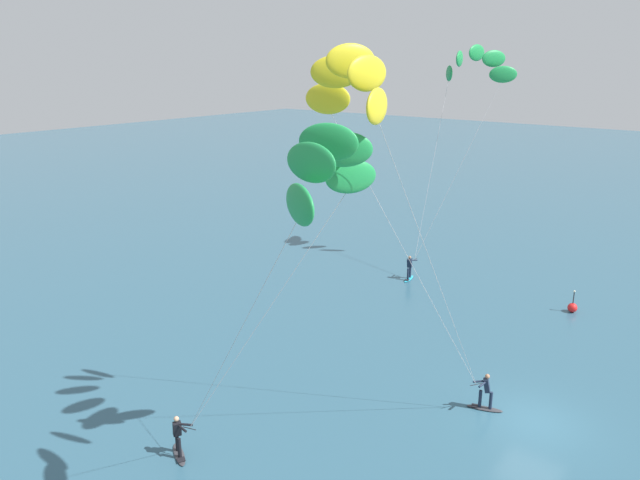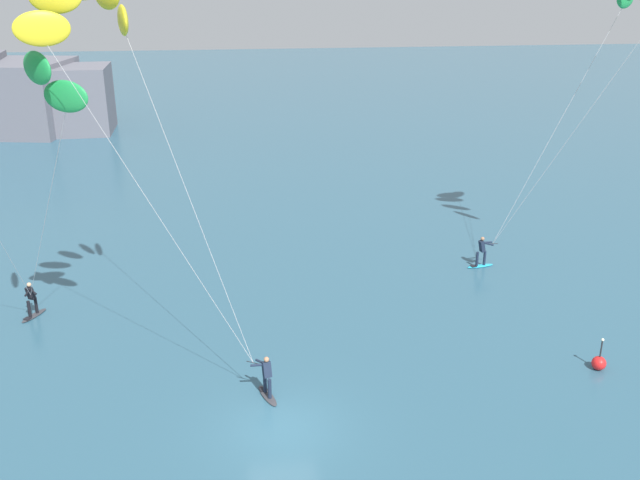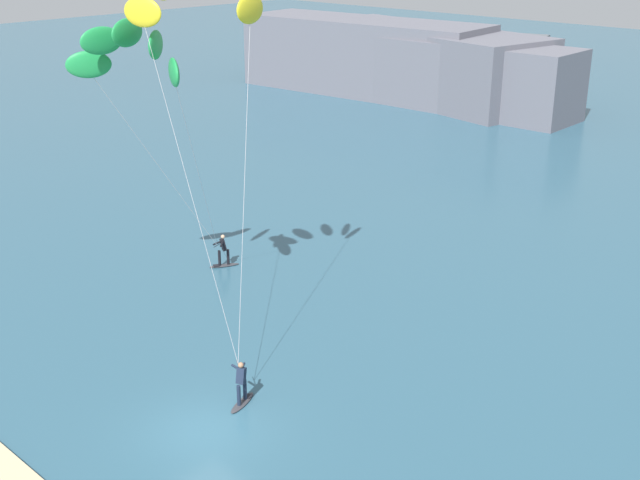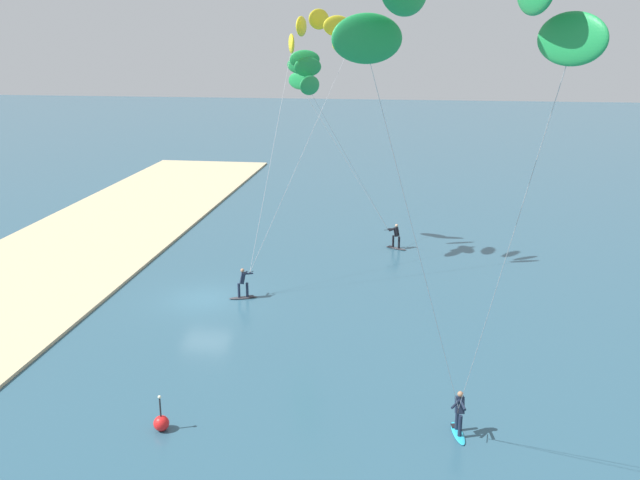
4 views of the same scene
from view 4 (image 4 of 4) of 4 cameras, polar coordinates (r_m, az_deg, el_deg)
ground_plane at (r=37.90m, az=-9.37°, el=-4.76°), size 240.00×240.00×0.00m
sand_strip at (r=42.37m, az=-23.80°, el=-3.58°), size 80.00×11.74×0.16m
kitesurfer_nearshore at (r=39.85m, az=-0.33°, el=15.80°), size 7.92×6.68×14.88m
kitesurfer_mid_water at (r=16.12m, az=11.88°, el=16.29°), size 8.26×5.77×15.40m
kitesurfer_far_out at (r=43.13m, az=-0.94°, el=12.99°), size 5.47×7.97×12.65m
marker_buoy at (r=26.30m, az=-12.79°, el=-14.30°), size 0.56×0.56×1.38m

